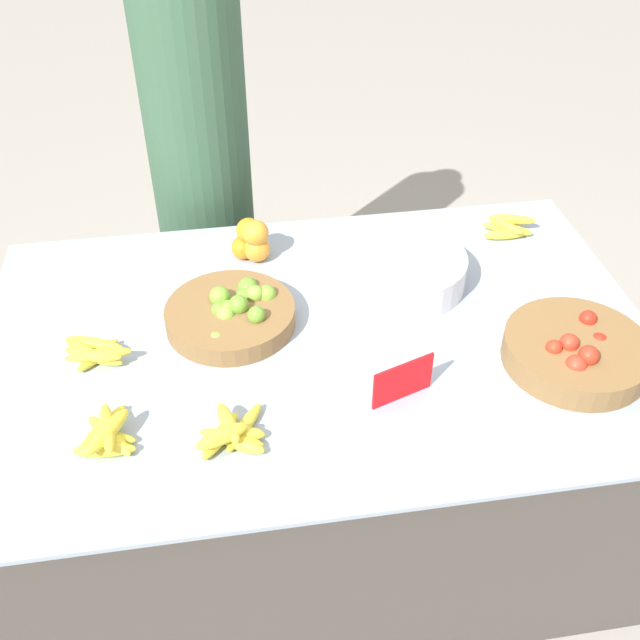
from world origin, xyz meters
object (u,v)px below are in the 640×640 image
lime_bowl (233,313)px  vendor_person (201,169)px  tomato_basket (577,351)px  metal_bowl (402,270)px  price_sign (403,381)px

lime_bowl → vendor_person: bearing=94.0°
tomato_basket → metal_bowl: 0.51m
vendor_person → tomato_basket: bearing=-49.7°
tomato_basket → vendor_person: (-0.86, 1.02, 0.03)m
metal_bowl → vendor_person: 0.82m
metal_bowl → price_sign: bearing=-103.9°
metal_bowl → lime_bowl: bearing=-167.9°
tomato_basket → vendor_person: bearing=130.3°
lime_bowl → vendor_person: size_ratio=0.20×
tomato_basket → price_sign: (-0.44, -0.05, 0.02)m
lime_bowl → price_sign: (0.37, -0.33, 0.02)m
tomato_basket → metal_bowl: (-0.34, 0.38, 0.01)m
tomato_basket → lime_bowl: bearing=160.9°
lime_bowl → metal_bowl: 0.48m
price_sign → tomato_basket: bearing=-12.9°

